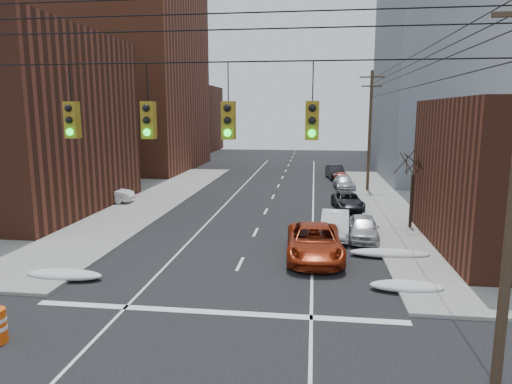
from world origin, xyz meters
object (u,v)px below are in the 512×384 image
(red_pickup, at_px, (314,242))
(lot_car_c, at_px, (36,193))
(parked_car_d, at_px, (344,183))
(lot_car_a, at_px, (106,193))
(parked_car_e, at_px, (342,178))
(parked_car_c, at_px, (348,201))
(parked_car_b, at_px, (335,224))
(lot_car_d, at_px, (60,191))
(parked_car_a, at_px, (363,228))
(lot_car_b, at_px, (101,190))
(parked_car_f, at_px, (335,172))

(red_pickup, xyz_separation_m, lot_car_c, (-22.25, 11.08, 0.07))
(parked_car_d, distance_m, lot_car_a, 21.67)
(parked_car_d, relative_size, parked_car_e, 1.17)
(parked_car_c, relative_size, parked_car_d, 1.04)
(parked_car_b, xyz_separation_m, lot_car_d, (-21.90, 7.73, 0.19))
(lot_car_a, bearing_deg, parked_car_c, -91.62)
(parked_car_a, xyz_separation_m, lot_car_b, (-20.65, 9.59, 0.13))
(parked_car_a, xyz_separation_m, parked_car_c, (-0.29, 8.47, -0.09))
(parked_car_c, distance_m, lot_car_d, 23.21)
(parked_car_e, height_order, lot_car_b, lot_car_b)
(lot_car_a, height_order, lot_car_d, lot_car_d)
(lot_car_c, bearing_deg, parked_car_e, -54.36)
(red_pickup, xyz_separation_m, parked_car_e, (2.81, 24.58, -0.20))
(red_pickup, height_order, lot_car_d, lot_car_d)
(lot_car_a, relative_size, lot_car_c, 0.84)
(parked_car_c, distance_m, lot_car_b, 20.39)
(lot_car_a, bearing_deg, parked_car_d, -66.72)
(parked_car_a, relative_size, lot_car_a, 0.96)
(parked_car_b, distance_m, parked_car_d, 17.23)
(parked_car_a, distance_m, lot_car_c, 26.12)
(parked_car_d, bearing_deg, parked_car_c, -96.32)
(parked_car_b, xyz_separation_m, parked_car_f, (1.05, 24.43, 0.00))
(parked_car_e, xyz_separation_m, lot_car_a, (-19.42, -12.88, 0.24))
(parked_car_b, bearing_deg, parked_car_c, 84.48)
(red_pickup, xyz_separation_m, lot_car_d, (-20.69, 11.90, 0.11))
(red_pickup, bearing_deg, lot_car_b, 140.78)
(parked_car_e, relative_size, lot_car_b, 0.75)
(parked_car_f, bearing_deg, parked_car_e, -89.54)
(lot_car_a, distance_m, lot_car_b, 2.01)
(parked_car_c, bearing_deg, lot_car_b, 171.45)
(parked_car_a, xyz_separation_m, parked_car_e, (0.00, 20.87, -0.08))
(parked_car_f, distance_m, lot_car_d, 28.38)
(parked_car_a, bearing_deg, red_pickup, -123.70)
(lot_car_c, relative_size, lot_car_d, 1.11)
(lot_car_b, bearing_deg, parked_car_f, -62.48)
(parked_car_e, relative_size, lot_car_a, 0.85)
(red_pickup, bearing_deg, parked_car_b, 71.30)
(parked_car_c, relative_size, parked_car_f, 0.98)
(parked_car_d, height_order, lot_car_a, lot_car_a)
(parked_car_f, bearing_deg, parked_car_a, -96.04)
(lot_car_d, bearing_deg, parked_car_c, -70.45)
(parked_car_d, distance_m, lot_car_b, 22.15)
(red_pickup, bearing_deg, lot_car_c, 151.00)
(red_pickup, bearing_deg, parked_car_c, 75.81)
(parked_car_b, xyz_separation_m, parked_car_e, (1.60, 20.42, -0.12))
(parked_car_e, xyz_separation_m, parked_car_f, (-0.55, 4.01, 0.12))
(lot_car_a, relative_size, lot_car_d, 0.94)
(lot_car_d, bearing_deg, parked_car_e, -42.80)
(parked_car_d, bearing_deg, lot_car_d, -162.64)
(parked_car_e, distance_m, lot_car_b, 23.53)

